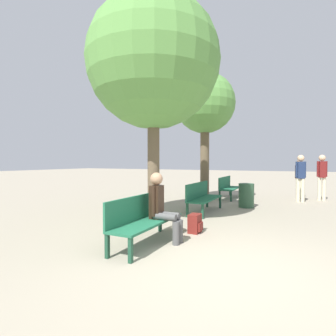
{
  "coord_description": "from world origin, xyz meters",
  "views": [
    {
      "loc": [
        0.93,
        -3.6,
        1.5
      ],
      "look_at": [
        -3.17,
        4.75,
        1.27
      ],
      "focal_mm": 28.0,
      "sensor_mm": 36.0,
      "label": 1
    }
  ],
  "objects": [
    {
      "name": "bench_row_0",
      "position": [
        -1.58,
        0.47,
        0.49
      ],
      "size": [
        0.52,
        1.84,
        0.87
      ],
      "color": "#1E6042",
      "rests_on": "ground_plane"
    },
    {
      "name": "ground_plane",
      "position": [
        0.0,
        0.0,
        0.0
      ],
      "size": [
        80.0,
        80.0,
        0.0
      ],
      "primitive_type": "plane",
      "color": "gray"
    },
    {
      "name": "pedestrian_near",
      "position": [
        1.07,
        7.17,
        1.0
      ],
      "size": [
        0.35,
        0.27,
        1.74
      ],
      "color": "beige",
      "rests_on": "ground_plane"
    },
    {
      "name": "pedestrian_mid",
      "position": [
        1.04,
        8.24,
        0.9
      ],
      "size": [
        0.32,
        0.28,
        1.57
      ],
      "color": "beige",
      "rests_on": "ground_plane"
    },
    {
      "name": "bench_row_2",
      "position": [
        -1.58,
        7.09,
        0.49
      ],
      "size": [
        0.52,
        1.84,
        0.87
      ],
      "color": "#1E6042",
      "rests_on": "ground_plane"
    },
    {
      "name": "bench_row_1",
      "position": [
        -1.58,
        3.78,
        0.49
      ],
      "size": [
        0.52,
        1.84,
        0.87
      ],
      "color": "#1E6042",
      "rests_on": "ground_plane"
    },
    {
      "name": "trash_bin",
      "position": [
        -0.53,
        5.19,
        0.39
      ],
      "size": [
        0.49,
        0.49,
        0.78
      ],
      "color": "#2D5138",
      "rests_on": "ground_plane"
    },
    {
      "name": "backpack",
      "position": [
        -0.98,
        1.58,
        0.19
      ],
      "size": [
        0.25,
        0.31,
        0.39
      ],
      "color": "maroon",
      "rests_on": "ground_plane"
    },
    {
      "name": "tree_row_1",
      "position": [
        -2.15,
        5.77,
        3.6
      ],
      "size": [
        2.23,
        2.23,
        4.78
      ],
      "color": "brown",
      "rests_on": "ground_plane"
    },
    {
      "name": "pedestrian_far",
      "position": [
        1.81,
        7.94,
        1.01
      ],
      "size": [
        0.36,
        0.27,
        1.76
      ],
      "color": "beige",
      "rests_on": "ground_plane"
    },
    {
      "name": "tree_row_0",
      "position": [
        -2.15,
        1.87,
        3.84
      ],
      "size": [
        3.15,
        3.15,
        5.43
      ],
      "color": "brown",
      "rests_on": "ground_plane"
    },
    {
      "name": "person_seated",
      "position": [
        -1.33,
        0.74,
        0.68
      ],
      "size": [
        0.63,
        0.36,
        1.29
      ],
      "color": "#4C4C4C",
      "rests_on": "ground_plane"
    }
  ]
}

